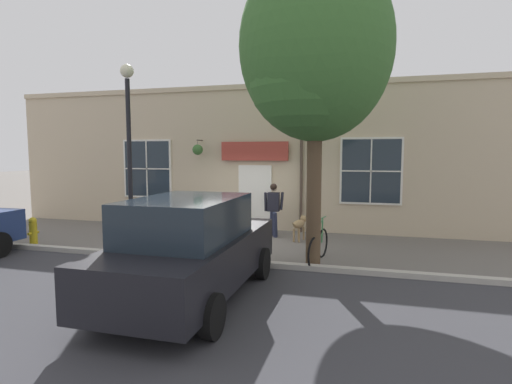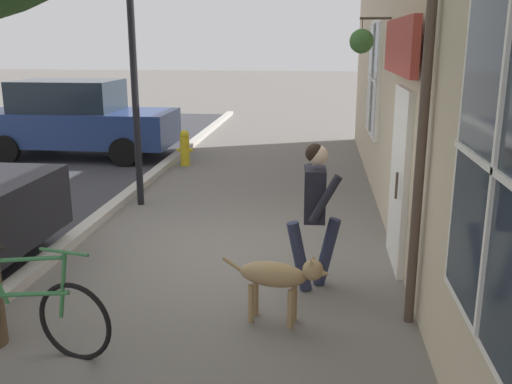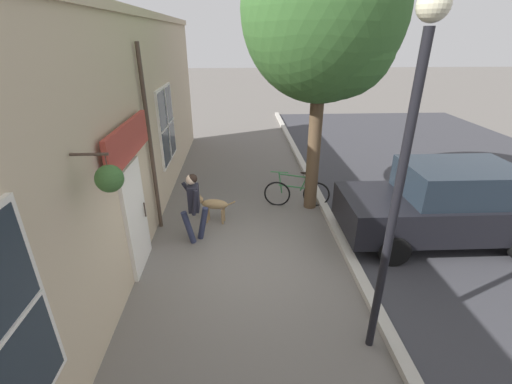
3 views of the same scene
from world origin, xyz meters
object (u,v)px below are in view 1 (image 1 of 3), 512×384
object	(u,v)px
pedestrian_walking	(274,205)
street_lamp	(129,131)
dog_on_leash	(300,224)
street_tree_by_curb	(314,55)
leaning_bicycle	(318,246)
parked_car_mid_block	(191,248)
fire_hydrant	(33,231)

from	to	relation	value
pedestrian_walking	street_lamp	size ratio (longest dim) A/B	0.35
dog_on_leash	street_tree_by_curb	world-z (taller)	street_tree_by_curb
leaning_bicycle	parked_car_mid_block	distance (m)	3.47
street_lamp	fire_hydrant	distance (m)	4.01
pedestrian_walking	dog_on_leash	distance (m)	1.01
pedestrian_walking	fire_hydrant	world-z (taller)	pedestrian_walking
dog_on_leash	street_lamp	distance (m)	5.24
pedestrian_walking	fire_hydrant	xyz separation A→B (m)	(2.82, -6.00, -0.55)
pedestrian_walking	dog_on_leash	xyz separation A→B (m)	(0.31, 0.83, -0.47)
parked_car_mid_block	street_lamp	world-z (taller)	street_lamp
street_tree_by_curb	pedestrian_walking	bearing A→B (deg)	-152.96
leaning_bicycle	fire_hydrant	world-z (taller)	leaning_bicycle
fire_hydrant	street_tree_by_curb	bearing A→B (deg)	89.14
pedestrian_walking	parked_car_mid_block	world-z (taller)	parked_car_mid_block
street_tree_by_curb	street_lamp	distance (m)	4.70
street_lamp	leaning_bicycle	bearing A→B (deg)	94.66
street_tree_by_curb	leaning_bicycle	xyz separation A→B (m)	(-0.45, 0.11, -4.13)
pedestrian_walking	street_lamp	distance (m)	4.62
street_lamp	fire_hydrant	xyz separation A→B (m)	(-0.04, -3.03, -2.63)
street_tree_by_curb	parked_car_mid_block	distance (m)	4.71
fire_hydrant	street_lamp	bearing A→B (deg)	89.26
parked_car_mid_block	pedestrian_walking	bearing A→B (deg)	177.71
pedestrian_walking	street_lamp	world-z (taller)	street_lamp
dog_on_leash	parked_car_mid_block	size ratio (longest dim) A/B	0.24
pedestrian_walking	street_tree_by_curb	world-z (taller)	street_tree_by_curb
dog_on_leash	leaning_bicycle	distance (m)	2.31
parked_car_mid_block	fire_hydrant	bearing A→B (deg)	-114.02
street_tree_by_curb	dog_on_leash	bearing A→B (deg)	-165.82
street_tree_by_curb	parked_car_mid_block	xyz separation A→B (m)	(2.46, -1.71, -3.63)
parked_car_mid_block	street_lamp	bearing A→B (deg)	-132.69
parked_car_mid_block	street_lamp	distance (m)	4.31
street_lamp	fire_hydrant	size ratio (longest dim) A/B	5.97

